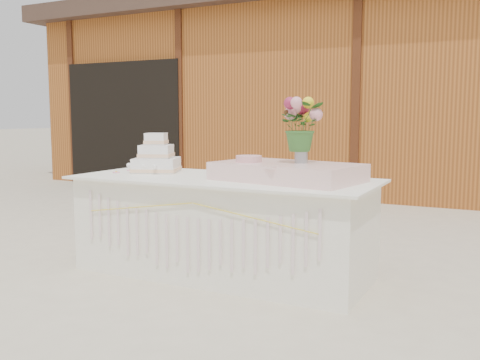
% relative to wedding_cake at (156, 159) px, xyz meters
% --- Properties ---
extents(ground, '(80.00, 80.00, 0.00)m').
position_rel_wedding_cake_xyz_m(ground, '(0.72, -0.12, -0.88)').
color(ground, beige).
rests_on(ground, ground).
extents(barn, '(12.60, 4.60, 3.30)m').
position_rel_wedding_cake_xyz_m(barn, '(0.71, 5.87, 0.79)').
color(barn, '#A35A22').
rests_on(barn, ground).
extents(cake_table, '(2.40, 1.00, 0.77)m').
position_rel_wedding_cake_xyz_m(cake_table, '(0.72, -0.13, -0.50)').
color(cake_table, white).
rests_on(cake_table, ground).
extents(wedding_cake, '(0.48, 0.48, 0.34)m').
position_rel_wedding_cake_xyz_m(wedding_cake, '(0.00, 0.00, 0.00)').
color(wedding_cake, white).
rests_on(wedding_cake, cake_table).
extents(pink_cake_stand, '(0.25, 0.25, 0.18)m').
position_rel_wedding_cake_xyz_m(pink_cake_stand, '(0.95, -0.13, -0.01)').
color(pink_cake_stand, white).
rests_on(pink_cake_stand, cake_table).
extents(satin_runner, '(1.15, 0.80, 0.13)m').
position_rel_wedding_cake_xyz_m(satin_runner, '(1.24, -0.08, -0.05)').
color(satin_runner, beige).
rests_on(satin_runner, cake_table).
extents(flower_vase, '(0.10, 0.10, 0.14)m').
position_rel_wedding_cake_xyz_m(flower_vase, '(1.34, -0.03, 0.09)').
color(flower_vase, '#A4A4A8').
rests_on(flower_vase, satin_runner).
extents(bouquet, '(0.43, 0.42, 0.37)m').
position_rel_wedding_cake_xyz_m(bouquet, '(1.34, -0.03, 0.34)').
color(bouquet, '#326629').
rests_on(bouquet, flower_vase).
extents(loose_flowers, '(0.19, 0.32, 0.02)m').
position_rel_wedding_cake_xyz_m(loose_flowers, '(-0.23, -0.06, -0.11)').
color(loose_flowers, pink).
rests_on(loose_flowers, cake_table).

